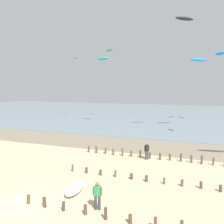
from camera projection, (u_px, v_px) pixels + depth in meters
The scene contains 15 objects.
ground_plane at pixel (19, 205), 15.83m from camera, with size 160.00×160.00×0.00m, color #C6B58C.
wet_sand_strip at pixel (120, 144), 32.78m from camera, with size 120.00×7.88×0.01m, color gray.
sea at pixel (169, 114), 68.81m from camera, with size 160.00×70.00×0.10m, color gray.
groyne_near at pixel (108, 214), 14.06m from camera, with size 12.04×0.35×0.71m.
groyne_mid at pixel (175, 182), 18.96m from camera, with size 17.18×0.34×0.61m.
groyne_far at pixel (154, 156), 25.89m from camera, with size 15.08×0.37×0.83m.
person_mid_beach at pixel (97, 195), 15.14m from camera, with size 0.55×0.31×1.71m.
person_left_flank at pixel (147, 150), 25.66m from camera, with size 0.42×0.44×1.71m.
grounded_kite at pixel (75, 187), 17.83m from camera, with size 2.87×1.03×0.57m, color white.
kite_aloft_0 at pixel (220, 54), 49.09m from camera, with size 3.40×1.09×0.54m, color #2384D1.
kite_aloft_3 at pixel (109, 50), 55.10m from camera, with size 2.62×0.84×0.42m, color green.
kite_aloft_4 at pixel (103, 59), 47.32m from camera, with size 3.18×1.02×0.51m, color #19B2B7.
kite_aloft_6 at pixel (75, 58), 54.70m from camera, with size 2.17×0.69×0.35m, color #E54C99.
kite_aloft_7 at pixel (199, 60), 41.49m from camera, with size 3.41×1.09×0.55m, color #2384D1.
kite_aloft_8 at pixel (184, 19), 37.49m from camera, with size 3.12×1.00×0.50m, color black.
Camera 1 is at (10.94, -12.01, 7.24)m, focal length 41.26 mm.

